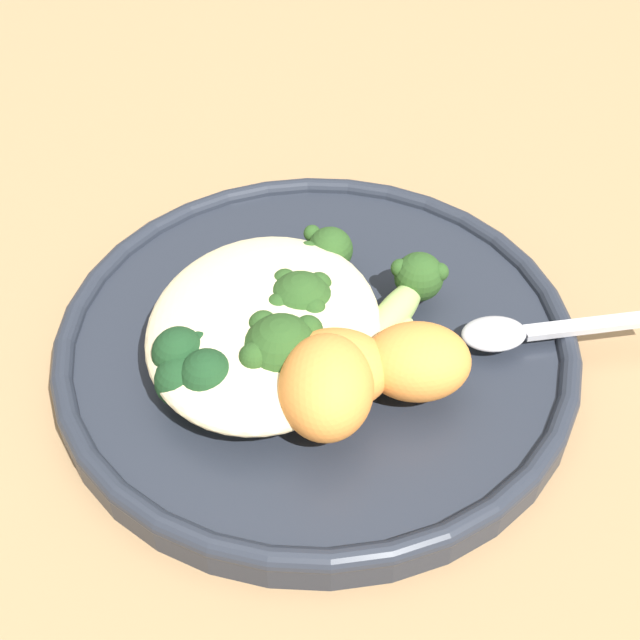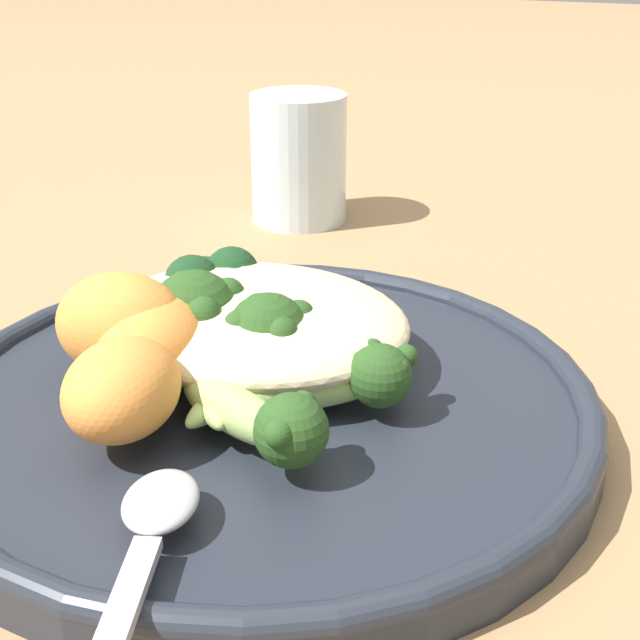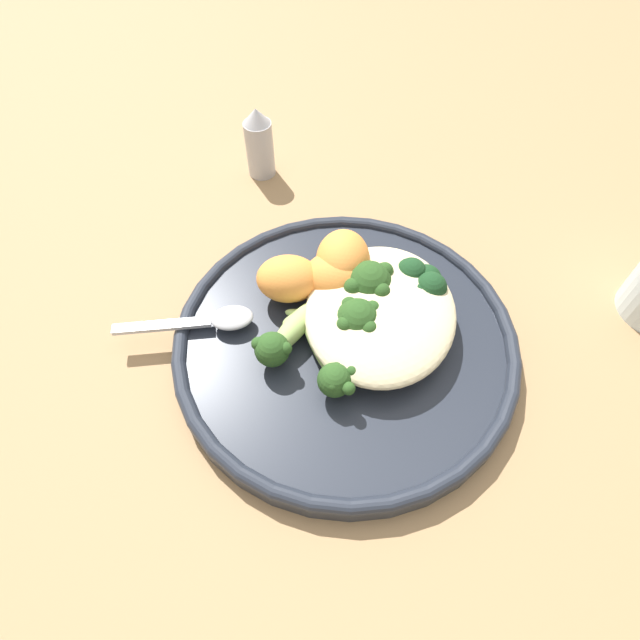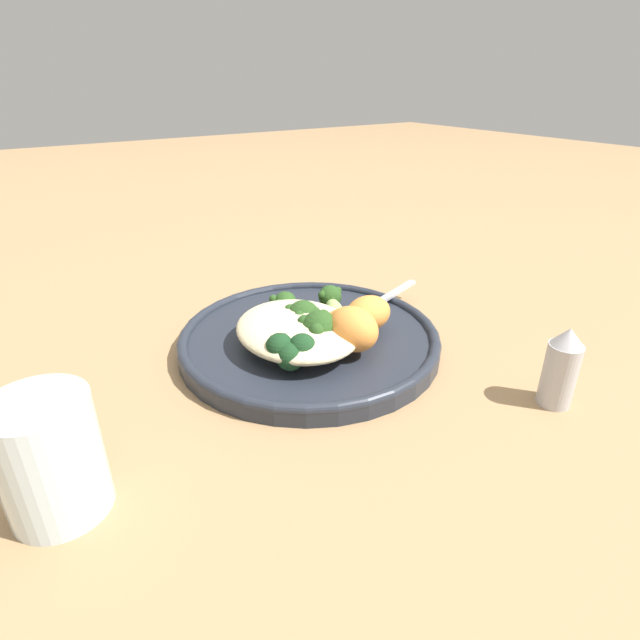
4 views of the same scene
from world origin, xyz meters
name	(u,v)px [view 3 (image 3 of 4)]	position (x,y,z in m)	size (l,w,h in m)	color
ground_plane	(347,338)	(0.00, 0.00, 0.00)	(4.00, 4.00, 0.00)	#9E7A51
plate	(342,340)	(0.01, 0.00, 0.01)	(0.28, 0.28, 0.02)	#232833
quinoa_mound	(380,312)	(-0.01, 0.02, 0.04)	(0.14, 0.12, 0.03)	beige
broccoli_stalk_0	(283,338)	(0.03, -0.05, 0.03)	(0.07, 0.05, 0.03)	#9EBC66
broccoli_stalk_1	(331,364)	(0.05, -0.01, 0.03)	(0.08, 0.06, 0.03)	#9EBC66
broccoli_stalk_2	(352,320)	(0.01, 0.00, 0.04)	(0.04, 0.08, 0.04)	#9EBC66
broccoli_stalk_3	(360,289)	(-0.02, 0.01, 0.04)	(0.07, 0.09, 0.04)	#9EBC66
sweet_potato_chunk_0	(343,260)	(-0.05, -0.01, 0.04)	(0.06, 0.05, 0.05)	orange
sweet_potato_chunk_1	(288,279)	(-0.02, -0.06, 0.04)	(0.05, 0.04, 0.04)	orange
sweet_potato_chunk_2	(337,276)	(-0.03, -0.02, 0.04)	(0.06, 0.05, 0.04)	orange
kale_tuft	(417,285)	(-0.04, 0.05, 0.04)	(0.05, 0.05, 0.03)	#193D1E
spoon	(214,320)	(0.02, -0.11, 0.03)	(0.05, 0.12, 0.01)	#B7B7BC
salt_shaker	(259,143)	(-0.20, -0.13, 0.04)	(0.03, 0.03, 0.08)	#B2B2B7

